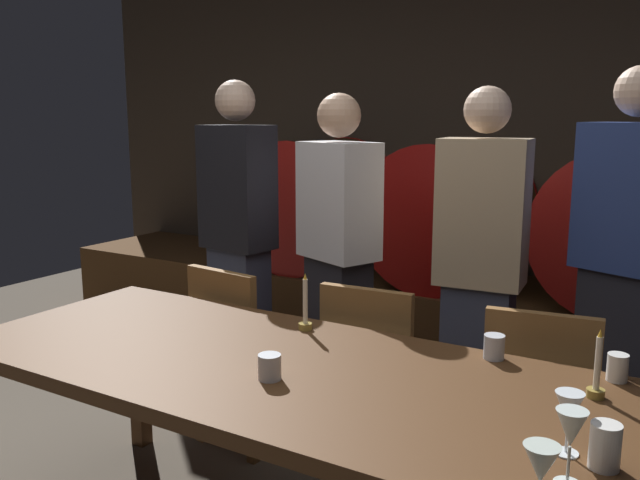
{
  "coord_description": "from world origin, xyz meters",
  "views": [
    {
      "loc": [
        1.35,
        -1.41,
        1.57
      ],
      "look_at": [
        0.03,
        0.8,
        1.08
      ],
      "focal_mm": 37.18,
      "sensor_mm": 36.0,
      "label": 1
    }
  ],
  "objects_px": {
    "wine_barrel_center": "(451,214)",
    "wine_glass_center": "(569,411)",
    "guest_center_left": "(338,262)",
    "candle_right": "(597,379)",
    "guest_far_left": "(238,238)",
    "cup_center_left": "(494,347)",
    "chair_right": "(540,405)",
    "wine_glass_right": "(571,431)",
    "dining_table": "(272,381)",
    "guest_center_right": "(480,273)",
    "candle_left": "(305,314)",
    "chair_left": "(239,347)",
    "cup_far_left": "(270,367)",
    "wine_glass_left": "(541,466)",
    "cup_far_right": "(605,446)",
    "cup_center_right": "(617,367)",
    "wine_barrel_left": "(319,203)",
    "chair_center": "(375,372)",
    "wine_barrel_right": "(627,227)",
    "guest_far_right": "(624,281)"
  },
  "relations": [
    {
      "from": "wine_barrel_center",
      "to": "wine_glass_center",
      "type": "height_order",
      "value": "wine_barrel_center"
    },
    {
      "from": "guest_center_left",
      "to": "candle_right",
      "type": "distance_m",
      "value": 1.54
    },
    {
      "from": "guest_far_left",
      "to": "wine_glass_center",
      "type": "bearing_deg",
      "value": 154.27
    },
    {
      "from": "candle_right",
      "to": "cup_center_left",
      "type": "bearing_deg",
      "value": 155.29
    },
    {
      "from": "chair_right",
      "to": "wine_glass_right",
      "type": "distance_m",
      "value": 1.12
    },
    {
      "from": "wine_barrel_center",
      "to": "guest_center_left",
      "type": "xyz_separation_m",
      "value": [
        -0.16,
        -1.13,
        -0.11
      ]
    },
    {
      "from": "dining_table",
      "to": "guest_center_right",
      "type": "bearing_deg",
      "value": 73.51
    },
    {
      "from": "candle_left",
      "to": "guest_center_right",
      "type": "bearing_deg",
      "value": 62.61
    },
    {
      "from": "chair_left",
      "to": "cup_far_left",
      "type": "bearing_deg",
      "value": 139.54
    },
    {
      "from": "candle_left",
      "to": "wine_glass_left",
      "type": "relative_size",
      "value": 1.51
    },
    {
      "from": "wine_glass_right",
      "to": "dining_table",
      "type": "bearing_deg",
      "value": 164.3
    },
    {
      "from": "wine_barrel_center",
      "to": "cup_far_right",
      "type": "distance_m",
      "value": 2.66
    },
    {
      "from": "cup_center_right",
      "to": "guest_center_right",
      "type": "bearing_deg",
      "value": 131.95
    },
    {
      "from": "cup_center_left",
      "to": "cup_far_right",
      "type": "height_order",
      "value": "cup_far_right"
    },
    {
      "from": "wine_barrel_left",
      "to": "dining_table",
      "type": "distance_m",
      "value": 2.48
    },
    {
      "from": "wine_barrel_center",
      "to": "candle_right",
      "type": "xyz_separation_m",
      "value": [
        1.15,
        -1.95,
        -0.15
      ]
    },
    {
      "from": "wine_glass_center",
      "to": "cup_far_right",
      "type": "relative_size",
      "value": 1.43
    },
    {
      "from": "guest_center_left",
      "to": "cup_far_right",
      "type": "relative_size",
      "value": 15.27
    },
    {
      "from": "wine_barrel_left",
      "to": "guest_center_right",
      "type": "xyz_separation_m",
      "value": [
        1.47,
        -1.04,
        -0.1
      ]
    },
    {
      "from": "chair_center",
      "to": "guest_far_left",
      "type": "height_order",
      "value": "guest_far_left"
    },
    {
      "from": "wine_glass_right",
      "to": "cup_far_left",
      "type": "relative_size",
      "value": 2.2
    },
    {
      "from": "guest_far_left",
      "to": "wine_glass_left",
      "type": "distance_m",
      "value": 2.5
    },
    {
      "from": "candle_left",
      "to": "cup_center_right",
      "type": "height_order",
      "value": "candle_left"
    },
    {
      "from": "chair_left",
      "to": "guest_center_left",
      "type": "height_order",
      "value": "guest_center_left"
    },
    {
      "from": "wine_barrel_right",
      "to": "cup_far_left",
      "type": "xyz_separation_m",
      "value": [
        -0.74,
        -2.32,
        -0.16
      ]
    },
    {
      "from": "wine_barrel_left",
      "to": "wine_barrel_right",
      "type": "height_order",
      "value": "same"
    },
    {
      "from": "wine_barrel_right",
      "to": "guest_far_left",
      "type": "distance_m",
      "value": 2.12
    },
    {
      "from": "wine_glass_right",
      "to": "candle_left",
      "type": "bearing_deg",
      "value": 150.02
    },
    {
      "from": "wine_glass_left",
      "to": "cup_center_right",
      "type": "xyz_separation_m",
      "value": [
        0.05,
        0.83,
        -0.06
      ]
    },
    {
      "from": "chair_right",
      "to": "wine_glass_left",
      "type": "xyz_separation_m",
      "value": [
        0.24,
        -1.15,
        0.38
      ]
    },
    {
      "from": "wine_barrel_right",
      "to": "wine_glass_right",
      "type": "relative_size",
      "value": 5.06
    },
    {
      "from": "chair_left",
      "to": "guest_far_right",
      "type": "relative_size",
      "value": 0.5
    },
    {
      "from": "wine_barrel_center",
      "to": "cup_far_left",
      "type": "height_order",
      "value": "wine_barrel_center"
    },
    {
      "from": "guest_center_left",
      "to": "guest_far_right",
      "type": "height_order",
      "value": "guest_far_right"
    },
    {
      "from": "cup_far_left",
      "to": "guest_far_right",
      "type": "bearing_deg",
      "value": 57.14
    },
    {
      "from": "wine_glass_center",
      "to": "wine_glass_right",
      "type": "distance_m",
      "value": 0.14
    },
    {
      "from": "wine_barrel_right",
      "to": "candle_right",
      "type": "relative_size",
      "value": 4.28
    },
    {
      "from": "wine_glass_left",
      "to": "wine_glass_right",
      "type": "relative_size",
      "value": 0.84
    },
    {
      "from": "wine_barrel_left",
      "to": "cup_center_right",
      "type": "relative_size",
      "value": 10.4
    },
    {
      "from": "chair_center",
      "to": "wine_barrel_left",
      "type": "bearing_deg",
      "value": -54.99
    },
    {
      "from": "wine_glass_right",
      "to": "wine_glass_center",
      "type": "bearing_deg",
      "value": 101.75
    },
    {
      "from": "guest_far_left",
      "to": "candle_left",
      "type": "relative_size",
      "value": 7.9
    },
    {
      "from": "guest_center_left",
      "to": "wine_glass_right",
      "type": "relative_size",
      "value": 9.55
    },
    {
      "from": "wine_glass_right",
      "to": "guest_center_left",
      "type": "bearing_deg",
      "value": 134.78
    },
    {
      "from": "guest_center_left",
      "to": "candle_left",
      "type": "height_order",
      "value": "guest_center_left"
    },
    {
      "from": "wine_barrel_left",
      "to": "guest_center_left",
      "type": "relative_size",
      "value": 0.53
    },
    {
      "from": "chair_center",
      "to": "guest_center_left",
      "type": "height_order",
      "value": "guest_center_left"
    },
    {
      "from": "candle_left",
      "to": "wine_barrel_left",
      "type": "bearing_deg",
      "value": 119.51
    },
    {
      "from": "dining_table",
      "to": "chair_center",
      "type": "height_order",
      "value": "chair_center"
    },
    {
      "from": "cup_far_left",
      "to": "wine_glass_center",
      "type": "bearing_deg",
      "value": -0.71
    }
  ]
}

